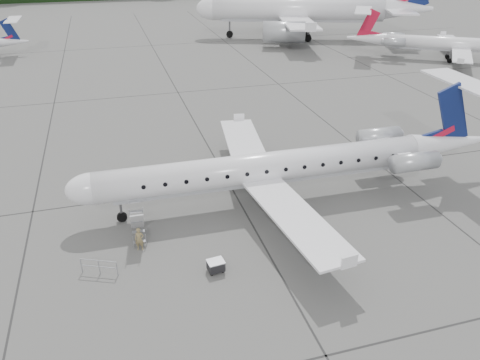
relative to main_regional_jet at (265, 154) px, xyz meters
name	(u,v)px	position (x,y,z in m)	size (l,w,h in m)	color
ground	(307,227)	(1.85, -4.05, -3.94)	(320.00, 320.00, 0.00)	#585856
main_regional_jet	(265,154)	(0.00, 0.00, 0.00)	(30.72, 22.12, 7.88)	white
airstair	(137,222)	(-9.42, -2.19, -2.70)	(0.85, 2.37, 2.47)	white
passenger	(139,239)	(-9.44, -3.52, -3.15)	(0.57, 0.38, 1.57)	olive
safety_railing	(99,267)	(-11.96, -5.33, -3.44)	(2.20, 0.08, 1.00)	#909398
baggage_cart	(216,266)	(-5.32, -6.97, -3.53)	(0.93, 0.76, 0.81)	black
bg_regional_right	(460,37)	(42.69, 32.73, -0.30)	(27.72, 19.96, 7.27)	white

